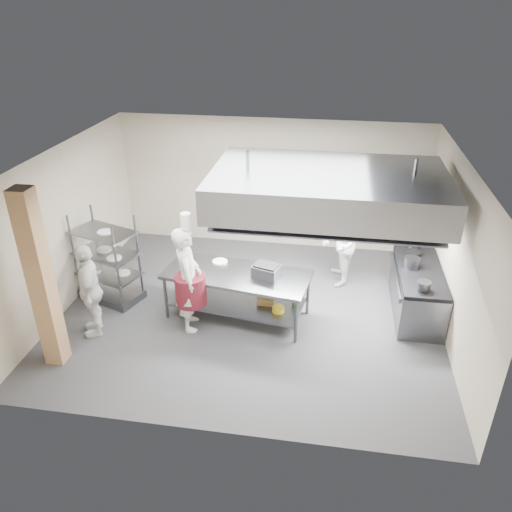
% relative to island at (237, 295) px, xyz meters
% --- Properties ---
extents(floor, '(7.00, 7.00, 0.00)m').
position_rel_island_xyz_m(floor, '(0.21, 0.17, -0.46)').
color(floor, '#353538').
rests_on(floor, ground).
extents(ceiling, '(7.00, 7.00, 0.00)m').
position_rel_island_xyz_m(ceiling, '(0.21, 0.17, 2.54)').
color(ceiling, silver).
rests_on(ceiling, wall_back).
extents(wall_back, '(7.00, 0.00, 7.00)m').
position_rel_island_xyz_m(wall_back, '(0.21, 3.17, 1.04)').
color(wall_back, '#B3A48E').
rests_on(wall_back, ground).
extents(wall_left, '(0.00, 6.00, 6.00)m').
position_rel_island_xyz_m(wall_left, '(-3.29, 0.17, 1.04)').
color(wall_left, '#B3A48E').
rests_on(wall_left, ground).
extents(wall_right, '(0.00, 6.00, 6.00)m').
position_rel_island_xyz_m(wall_right, '(3.71, 0.17, 1.04)').
color(wall_right, '#B3A48E').
rests_on(wall_right, ground).
extents(column, '(0.30, 0.30, 3.00)m').
position_rel_island_xyz_m(column, '(-2.69, -1.73, 1.04)').
color(column, tan).
rests_on(column, floor).
extents(exhaust_hood, '(4.00, 2.50, 0.60)m').
position_rel_island_xyz_m(exhaust_hood, '(1.51, 0.57, 1.94)').
color(exhaust_hood, slate).
rests_on(exhaust_hood, ceiling).
extents(hood_strip_a, '(1.60, 0.12, 0.04)m').
position_rel_island_xyz_m(hood_strip_a, '(0.61, 0.57, 1.62)').
color(hood_strip_a, white).
rests_on(hood_strip_a, exhaust_hood).
extents(hood_strip_b, '(1.60, 0.12, 0.04)m').
position_rel_island_xyz_m(hood_strip_b, '(2.41, 0.57, 1.62)').
color(hood_strip_b, white).
rests_on(hood_strip_b, exhaust_hood).
extents(wall_shelf, '(1.50, 0.28, 0.04)m').
position_rel_island_xyz_m(wall_shelf, '(2.01, 3.01, 1.04)').
color(wall_shelf, slate).
rests_on(wall_shelf, wall_back).
extents(island, '(2.75, 1.48, 0.91)m').
position_rel_island_xyz_m(island, '(0.00, 0.00, 0.00)').
color(island, slate).
rests_on(island, floor).
extents(island_worktop, '(2.75, 1.48, 0.06)m').
position_rel_island_xyz_m(island_worktop, '(0.00, 0.00, 0.42)').
color(island_worktop, slate).
rests_on(island_worktop, island).
extents(island_undershelf, '(2.53, 1.34, 0.04)m').
position_rel_island_xyz_m(island_undershelf, '(0.00, -0.00, -0.16)').
color(island_undershelf, slate).
rests_on(island_undershelf, island).
extents(pass_rack, '(1.34, 1.04, 1.77)m').
position_rel_island_xyz_m(pass_rack, '(-2.59, 0.22, 0.43)').
color(pass_rack, slate).
rests_on(pass_rack, floor).
extents(cooking_range, '(0.80, 2.00, 0.84)m').
position_rel_island_xyz_m(cooking_range, '(3.29, 0.67, -0.04)').
color(cooking_range, gray).
rests_on(cooking_range, floor).
extents(range_top, '(0.78, 1.96, 0.06)m').
position_rel_island_xyz_m(range_top, '(3.29, 0.67, 0.41)').
color(range_top, black).
rests_on(range_top, cooking_range).
extents(chef_head, '(0.64, 0.81, 1.96)m').
position_rel_island_xyz_m(chef_head, '(-0.78, -0.46, 0.52)').
color(chef_head, silver).
rests_on(chef_head, floor).
extents(chef_line, '(0.74, 0.92, 1.80)m').
position_rel_island_xyz_m(chef_line, '(1.81, 1.54, 0.44)').
color(chef_line, silver).
rests_on(chef_line, floor).
extents(chef_plating, '(0.78, 1.10, 1.73)m').
position_rel_island_xyz_m(chef_plating, '(-2.40, -0.89, 0.41)').
color(chef_plating, white).
rests_on(chef_plating, floor).
extents(griddle, '(0.55, 0.48, 0.22)m').
position_rel_island_xyz_m(griddle, '(0.55, -0.04, 0.57)').
color(griddle, slate).
rests_on(griddle, island_worktop).
extents(wicker_basket, '(0.30, 0.21, 0.13)m').
position_rel_island_xyz_m(wicker_basket, '(0.53, -0.01, -0.07)').
color(wicker_basket, olive).
rests_on(wicker_basket, island_undershelf).
extents(stockpot, '(0.29, 0.29, 0.20)m').
position_rel_island_xyz_m(stockpot, '(3.13, 0.74, 0.54)').
color(stockpot, gray).
rests_on(stockpot, range_top).
extents(plate_stack, '(0.28, 0.28, 0.05)m').
position_rel_island_xyz_m(plate_stack, '(-2.59, 0.22, 0.11)').
color(plate_stack, white).
rests_on(plate_stack, pass_rack).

